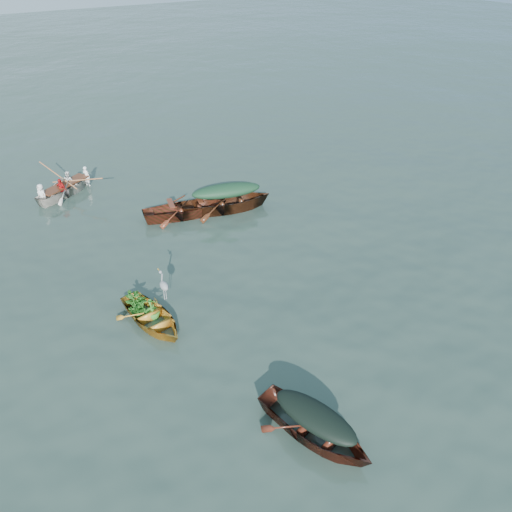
{
  "coord_description": "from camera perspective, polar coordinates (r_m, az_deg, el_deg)",
  "views": [
    {
      "loc": [
        -6.71,
        -9.55,
        9.46
      ],
      "look_at": [
        0.41,
        2.06,
        0.5
      ],
      "focal_mm": 35.0,
      "sensor_mm": 36.0,
      "label": 1
    }
  ],
  "objects": [
    {
      "name": "rowers",
      "position": [
        22.5,
        -21.2,
        8.53
      ],
      "size": [
        2.98,
        2.36,
        0.76
      ],
      "primitive_type": "imported",
      "rotation": [
        0.0,
        0.0,
        2.1
      ],
      "color": "white",
      "rests_on": "rowed_boat"
    },
    {
      "name": "ground",
      "position": [
        15.03,
        2.79,
        -5.73
      ],
      "size": [
        140.0,
        140.0,
        0.0
      ],
      "primitive_type": "plane",
      "color": "#2E4138",
      "rests_on": "ground"
    },
    {
      "name": "thwart_benches",
      "position": [
        19.58,
        -8.08,
        5.96
      ],
      "size": [
        2.44,
        1.35,
        0.04
      ],
      "primitive_type": null,
      "rotation": [
        0.0,
        0.0,
        1.35
      ],
      "color": "#552314",
      "rests_on": "open_wooden_boat"
    },
    {
      "name": "heron",
      "position": [
        14.39,
        -10.41,
        -3.86
      ],
      "size": [
        0.35,
        0.45,
        0.92
      ],
      "primitive_type": null,
      "rotation": [
        0.0,
        0.0,
        0.19
      ],
      "color": "gray",
      "rests_on": "yellow_dinghy"
    },
    {
      "name": "dark_tarp_cover",
      "position": [
        11.36,
        6.82,
        -17.67
      ],
      "size": [
        1.35,
        2.22,
        0.4
      ],
      "primitive_type": "ellipsoid",
      "rotation": [
        0.0,
        0.0,
        0.3
      ],
      "color": "black",
      "rests_on": "dark_covered_boat"
    },
    {
      "name": "rowed_boat",
      "position": [
        22.84,
        -20.77,
        6.6
      ],
      "size": [
        4.08,
        3.07,
        0.94
      ],
      "primitive_type": "imported",
      "rotation": [
        0.0,
        0.0,
        2.1
      ],
      "color": "silver",
      "rests_on": "ground"
    },
    {
      "name": "dark_covered_boat",
      "position": [
        11.89,
        6.6,
        -19.72
      ],
      "size": [
        2.45,
        4.03,
        0.95
      ],
      "primitive_type": "imported",
      "rotation": [
        0.0,
        0.0,
        0.3
      ],
      "color": "#4D1E12",
      "rests_on": "ground"
    },
    {
      "name": "oars",
      "position": [
        22.63,
        -21.02,
        7.73
      ],
      "size": [
        1.83,
        2.55,
        0.06
      ],
      "primitive_type": null,
      "rotation": [
        0.0,
        0.0,
        2.1
      ],
      "color": "#9E613C",
      "rests_on": "rowed_boat"
    },
    {
      "name": "open_wooden_boat",
      "position": [
        19.84,
        -7.95,
        4.51
      ],
      "size": [
        4.81,
        2.41,
        1.09
      ],
      "primitive_type": "imported",
      "rotation": [
        0.0,
        0.0,
        1.35
      ],
      "color": "maroon",
      "rests_on": "ground"
    },
    {
      "name": "dinghy_weeds",
      "position": [
        14.64,
        -13.13,
        -4.28
      ],
      "size": [
        0.86,
        1.02,
        0.6
      ],
      "primitive_type": "imported",
      "rotation": [
        0.0,
        0.0,
        0.19
      ],
      "color": "#336F1D",
      "rests_on": "yellow_dinghy"
    },
    {
      "name": "yellow_dinghy",
      "position": [
        14.7,
        -11.74,
        -7.58
      ],
      "size": [
        1.97,
        3.42,
        0.87
      ],
      "primitive_type": "imported",
      "rotation": [
        0.0,
        0.0,
        0.19
      ],
      "color": "gold",
      "rests_on": "ground"
    },
    {
      "name": "green_tarp_boat",
      "position": [
        20.12,
        -3.34,
        5.22
      ],
      "size": [
        5.23,
        2.72,
        1.21
      ],
      "primitive_type": "imported",
      "rotation": [
        0.0,
        0.0,
        1.33
      ],
      "color": "#452410",
      "rests_on": "ground"
    },
    {
      "name": "green_tarp_cover",
      "position": [
        19.73,
        -3.42,
        7.43
      ],
      "size": [
        2.88,
        1.5,
        0.52
      ],
      "primitive_type": "ellipsoid",
      "rotation": [
        0.0,
        0.0,
        1.33
      ],
      "color": "#163621",
      "rests_on": "green_tarp_boat"
    }
  ]
}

